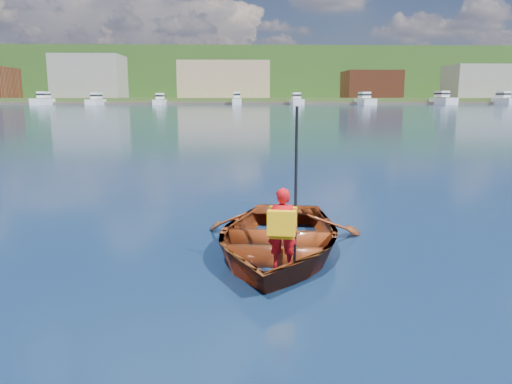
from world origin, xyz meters
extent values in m
plane|color=#132B44|center=(0.00, 0.00, 0.00)|extent=(600.00, 600.00, 0.00)
imported|color=brown|center=(1.10, -0.85, 0.22)|extent=(3.15, 3.99, 0.75)
imported|color=red|center=(1.10, -1.77, 0.60)|extent=(0.40, 0.30, 1.01)
cube|color=yellow|center=(1.08, -1.89, 0.70)|extent=(0.35, 0.16, 0.30)
cube|color=yellow|center=(1.12, -1.65, 0.70)|extent=(0.35, 0.14, 0.30)
cube|color=yellow|center=(1.10, -1.77, 0.52)|extent=(0.33, 0.27, 0.05)
cylinder|color=black|center=(1.27, -1.64, 1.09)|extent=(0.04, 0.04, 1.97)
cube|color=#395F2B|center=(0.00, 190.00, 1.00)|extent=(400.00, 80.00, 2.00)
cube|color=#335323|center=(0.00, 240.00, 11.00)|extent=(400.00, 100.00, 22.00)
cube|color=brown|center=(-1.84, 148.00, 0.40)|extent=(160.03, 5.31, 0.80)
cube|color=gray|center=(-50.00, 165.00, 9.00)|extent=(22.00, 16.00, 14.00)
cube|color=#95755C|center=(-5.00, 165.00, 8.00)|extent=(30.00, 16.00, 12.00)
cube|color=maroon|center=(45.00, 165.00, 6.50)|extent=(18.00, 16.00, 9.00)
cube|color=gray|center=(85.00, 165.00, 7.50)|extent=(26.00, 16.00, 11.00)
cube|color=white|center=(-57.69, 143.00, 0.82)|extent=(3.24, 11.56, 2.05)
cube|color=white|center=(-57.69, 144.16, 2.95)|extent=(2.27, 5.20, 1.80)
cube|color=black|center=(-57.69, 144.16, 3.05)|extent=(2.33, 5.44, 0.50)
cube|color=white|center=(-42.23, 143.00, 0.70)|extent=(3.17, 11.31, 1.74)
cube|color=white|center=(-42.23, 144.13, 2.64)|extent=(2.22, 5.09, 1.80)
cube|color=black|center=(-42.23, 144.13, 2.74)|extent=(2.28, 5.32, 0.50)
cube|color=white|center=(-23.40, 143.00, 0.66)|extent=(2.84, 10.13, 1.65)
cube|color=white|center=(-23.40, 144.01, 2.55)|extent=(1.99, 4.56, 1.80)
cube|color=black|center=(-23.40, 144.01, 2.65)|extent=(2.04, 4.76, 0.50)
cube|color=white|center=(-0.53, 143.00, 0.81)|extent=(2.68, 9.57, 2.02)
cube|color=white|center=(-0.53, 143.96, 2.92)|extent=(1.88, 4.31, 1.80)
cube|color=black|center=(-0.53, 143.96, 3.02)|extent=(1.93, 4.50, 0.50)
cube|color=white|center=(17.22, 143.00, 0.72)|extent=(3.31, 11.81, 1.80)
cube|color=white|center=(17.22, 144.18, 2.70)|extent=(2.31, 5.31, 1.80)
cube|color=black|center=(17.22, 144.18, 2.80)|extent=(2.38, 5.55, 0.50)
cube|color=white|center=(37.86, 143.00, 0.79)|extent=(3.70, 13.23, 1.97)
cube|color=white|center=(37.86, 144.32, 2.87)|extent=(2.59, 5.95, 1.80)
cube|color=black|center=(37.86, 144.32, 2.97)|extent=(2.67, 6.22, 0.50)
cube|color=white|center=(61.50, 143.00, 0.92)|extent=(3.67, 13.11, 2.29)
cube|color=white|center=(61.50, 144.31, 3.19)|extent=(2.57, 5.90, 1.80)
cube|color=black|center=(61.50, 144.31, 3.29)|extent=(2.64, 6.16, 0.50)
cube|color=white|center=(80.25, 143.00, 0.87)|extent=(3.04, 10.86, 2.17)
cube|color=white|center=(80.25, 144.09, 3.07)|extent=(2.13, 4.89, 1.80)
cube|color=black|center=(80.25, 144.09, 3.17)|extent=(2.19, 5.11, 0.50)
cylinder|color=#382314|center=(-9.78, 268.41, 19.76)|extent=(0.80, 0.80, 4.15)
sphere|color=#22591B|center=(-9.78, 268.41, 25.29)|extent=(7.75, 7.75, 7.75)
cylinder|color=#382314|center=(42.11, 211.65, 7.62)|extent=(0.80, 0.80, 2.57)
sphere|color=#22591B|center=(42.11, 211.65, 11.05)|extent=(4.80, 4.80, 4.80)
cylinder|color=#382314|center=(108.44, 243.12, 13.98)|extent=(0.80, 0.80, 2.71)
sphere|color=#22591B|center=(108.44, 243.12, 17.59)|extent=(5.05, 5.05, 5.05)
cylinder|color=#382314|center=(-83.77, 274.40, 20.31)|extent=(0.80, 0.80, 2.86)
sphere|color=#22591B|center=(-83.77, 274.40, 24.12)|extent=(5.34, 5.34, 5.34)
cylinder|color=#382314|center=(71.79, 271.27, 19.54)|extent=(0.80, 0.80, 2.57)
sphere|color=#22591B|center=(71.79, 271.27, 22.97)|extent=(4.80, 4.80, 4.80)
cylinder|color=#382314|center=(-11.36, 215.97, 8.63)|extent=(0.80, 0.80, 2.88)
sphere|color=#22591B|center=(-11.36, 215.97, 12.46)|extent=(5.37, 5.37, 5.37)
cylinder|color=#382314|center=(70.64, 274.59, 21.01)|extent=(0.80, 0.80, 4.19)
sphere|color=#22591B|center=(70.64, 274.59, 26.60)|extent=(7.82, 7.82, 7.82)
cylinder|color=#382314|center=(94.75, 231.61, 12.02)|extent=(0.80, 0.80, 3.39)
sphere|color=#22591B|center=(94.75, 231.61, 16.54)|extent=(6.33, 6.33, 6.33)
cylinder|color=#382314|center=(-75.36, 201.43, 6.34)|extent=(0.80, 0.80, 4.11)
sphere|color=#22591B|center=(-75.36, 201.43, 11.83)|extent=(7.68, 7.68, 7.68)
cylinder|color=#382314|center=(-106.69, 243.54, 14.59)|extent=(0.80, 0.80, 3.76)
sphere|color=#22591B|center=(-106.69, 243.54, 19.60)|extent=(7.02, 7.02, 7.02)
cylinder|color=#382314|center=(129.20, 263.84, 18.73)|extent=(0.80, 0.80, 3.92)
sphere|color=#22591B|center=(129.20, 263.84, 23.96)|extent=(7.32, 7.32, 7.32)
cylinder|color=#382314|center=(32.38, 242.52, 14.45)|extent=(0.80, 0.80, 3.89)
sphere|color=#22591B|center=(32.38, 242.52, 19.64)|extent=(7.27, 7.27, 7.27)
cylinder|color=#382314|center=(-66.48, 274.66, 20.18)|extent=(0.80, 0.80, 2.50)
sphere|color=#22591B|center=(-66.48, 274.66, 23.51)|extent=(4.66, 4.66, 4.66)
camera|label=1|loc=(0.60, -7.65, 2.18)|focal=35.00mm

